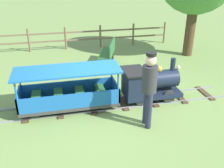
% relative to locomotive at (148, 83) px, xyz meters
% --- Properties ---
extents(ground_plane, '(60.00, 60.00, 0.00)m').
position_rel_locomotive_xyz_m(ground_plane, '(0.00, -1.06, -0.48)').
color(ground_plane, '#75934C').
extents(track, '(0.78, 6.05, 0.04)m').
position_rel_locomotive_xyz_m(track, '(0.00, -1.03, -0.47)').
color(track, gray).
rests_on(track, ground_plane).
extents(locomotive, '(0.74, 1.45, 1.03)m').
position_rel_locomotive_xyz_m(locomotive, '(0.00, 0.00, 0.00)').
color(locomotive, '#192338').
rests_on(locomotive, ground_plane).
extents(passenger_car, '(0.84, 2.35, 0.97)m').
position_rel_locomotive_xyz_m(passenger_car, '(0.00, -1.93, -0.06)').
color(passenger_car, '#3F3F3F').
rests_on(passenger_car, ground_plane).
extents(conductor_person, '(0.30, 0.30, 1.62)m').
position_rel_locomotive_xyz_m(conductor_person, '(1.02, -0.39, 0.47)').
color(conductor_person, '#282D47').
rests_on(conductor_person, ground_plane).
extents(park_bench, '(1.36, 0.81, 0.82)m').
position_rel_locomotive_xyz_m(park_bench, '(-2.64, -0.44, -0.07)').
color(park_bench, '#2D6B33').
rests_on(park_bench, ground_plane).
extents(fence_section, '(0.08, 7.13, 0.90)m').
position_rel_locomotive_xyz_m(fence_section, '(-4.76, -1.03, 0.00)').
color(fence_section, '#756047').
rests_on(fence_section, ground_plane).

